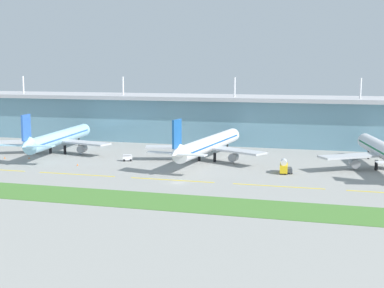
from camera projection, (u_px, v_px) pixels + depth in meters
The scene contains 14 objects.
ground_plane at pixel (177, 183), 169.35m from camera, with size 600.00×600.00×0.00m, color gray.
terminal_building at pixel (237, 119), 258.74m from camera, with size 288.00×34.00×31.33m.
airliner_near at pixel (59, 138), 226.91m from camera, with size 48.48×67.61×18.90m.
airliner_middle at pixel (208, 144), 208.13m from camera, with size 48.54×70.42×18.90m.
taxiway_stripe_mid_west at pixel (76, 174), 182.86m from camera, with size 28.00×0.70×0.04m, color yellow.
taxiway_stripe_centre at pixel (172, 180), 173.72m from camera, with size 28.00×0.70×0.04m, color yellow.
taxiway_stripe_mid_east at pixel (278, 186), 164.58m from camera, with size 28.00×0.70×0.04m, color yellow.
grass_verge at pixel (151, 201), 146.73m from camera, with size 300.00×18.00×0.10m, color #477A33.
fuel_truck at pixel (284, 167), 184.78m from camera, with size 3.24×7.41×4.95m.
pushback_tug at pixel (288, 170), 184.84m from camera, with size 3.22×4.77×1.85m.
baggage_cart at pixel (127, 158), 208.64m from camera, with size 4.02×3.17×2.48m.
safety_cone_left_wingtip at pixel (5, 158), 214.54m from camera, with size 0.56×0.56×0.70m, color orange.
safety_cone_nose_front at pixel (77, 165), 199.17m from camera, with size 0.56×0.56×0.70m, color orange.
safety_cone_right_wingtip at pixel (29, 158), 214.23m from camera, with size 0.56×0.56×0.70m, color orange.
Camera 1 is at (49.49, -158.44, 36.03)m, focal length 50.61 mm.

